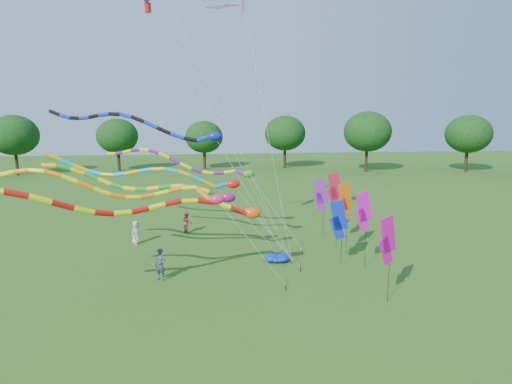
{
  "coord_description": "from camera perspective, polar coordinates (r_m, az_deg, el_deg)",
  "views": [
    {
      "loc": [
        -2.76,
        -20.62,
        9.24
      ],
      "look_at": [
        0.19,
        3.42,
        4.8
      ],
      "focal_mm": 30.0,
      "sensor_mm": 36.0,
      "label": 1
    }
  ],
  "objects": [
    {
      "name": "person_b",
      "position": [
        24.87,
        -12.64,
        -9.39
      ],
      "size": [
        0.81,
        0.72,
        1.86
      ],
      "primitive_type": "imported",
      "rotation": [
        0.0,
        0.0,
        -0.52
      ],
      "color": "#383F4F",
      "rests_on": "ground"
    },
    {
      "name": "tube_kite_purple",
      "position": [
        29.15,
        -8.37,
        3.63
      ],
      "size": [
        12.97,
        4.7,
        7.51
      ],
      "rotation": [
        0.0,
        0.0,
        -0.33
      ],
      "color": "black",
      "rests_on": "ground"
    },
    {
      "name": "banner_pole_orange",
      "position": [
        28.54,
        11.76,
        -1.2
      ],
      "size": [
        1.13,
        0.41,
        4.88
      ],
      "rotation": [
        0.0,
        0.0,
        0.29
      ],
      "color": "black",
      "rests_on": "ground"
    },
    {
      "name": "tube_kite_cyan",
      "position": [
        25.06,
        -11.94,
        2.12
      ],
      "size": [
        13.77,
        1.04,
        7.59
      ],
      "rotation": [
        0.0,
        0.0,
        0.05
      ],
      "color": "black",
      "rests_on": "ground"
    },
    {
      "name": "tube_kite_green",
      "position": [
        27.65,
        -12.34,
        0.62
      ],
      "size": [
        14.36,
        1.89,
        6.8
      ],
      "rotation": [
        0.0,
        0.0,
        -0.08
      ],
      "color": "black",
      "rests_on": "ground"
    },
    {
      "name": "tube_kite_red",
      "position": [
        21.68,
        -11.61,
        -2.01
      ],
      "size": [
        14.28,
        5.57,
        6.91
      ],
      "rotation": [
        0.0,
        0.0,
        0.33
      ],
      "color": "black",
      "rests_on": "ground"
    },
    {
      "name": "blue_nylon_heap",
      "position": [
        27.68,
        2.45,
        -8.55
      ],
      "size": [
        1.69,
        1.72,
        0.57
      ],
      "color": "#0D26B2",
      "rests_on": "ground"
    },
    {
      "name": "banner_pole_magenta_b",
      "position": [
        26.28,
        14.14,
        -2.57
      ],
      "size": [
        1.16,
        0.28,
        4.76
      ],
      "rotation": [
        0.0,
        0.0,
        0.17
      ],
      "color": "black",
      "rests_on": "ground"
    },
    {
      "name": "tube_kite_orange",
      "position": [
        21.31,
        -14.95,
        0.25
      ],
      "size": [
        13.15,
        1.47,
        7.36
      ],
      "rotation": [
        0.0,
        0.0,
        0.03
      ],
      "color": "black",
      "rests_on": "ground"
    },
    {
      "name": "ground",
      "position": [
        22.76,
        0.58,
        -13.56
      ],
      "size": [
        160.0,
        160.0,
        0.0
      ],
      "primitive_type": "plane",
      "color": "#255B18",
      "rests_on": "ground"
    },
    {
      "name": "banner_pole_blue_a",
      "position": [
        26.48,
        10.92,
        -3.68
      ],
      "size": [
        1.16,
        0.28,
        4.15
      ],
      "rotation": [
        0.0,
        0.0,
        -0.17
      ],
      "color": "black",
      "rests_on": "ground"
    },
    {
      "name": "banner_pole_red",
      "position": [
        30.23,
        10.44,
        0.24
      ],
      "size": [
        1.16,
        0.25,
        5.28
      ],
      "rotation": [
        0.0,
        0.0,
        0.15
      ],
      "color": "black",
      "rests_on": "ground"
    },
    {
      "name": "tube_kite_blue",
      "position": [
        29.91,
        -14.2,
        8.48
      ],
      "size": [
        15.67,
        5.74,
        10.09
      ],
      "rotation": [
        0.0,
        0.0,
        -0.31
      ],
      "color": "black",
      "rests_on": "ground"
    },
    {
      "name": "banner_pole_magenta_a",
      "position": [
        21.78,
        17.1,
        -6.22
      ],
      "size": [
        1.1,
        0.53,
        4.45
      ],
      "rotation": [
        0.0,
        0.0,
        0.4
      ],
      "color": "black",
      "rests_on": "ground"
    },
    {
      "name": "person_c",
      "position": [
        34.06,
        -9.21,
        -4.04
      ],
      "size": [
        0.92,
        1.01,
        1.68
      ],
      "primitive_type": "imported",
      "rotation": [
        0.0,
        0.0,
        2.02
      ],
      "color": "#94353F",
      "rests_on": "ground"
    },
    {
      "name": "banner_pole_violet",
      "position": [
        32.48,
        8.61,
        -0.49
      ],
      "size": [
        1.1,
        0.51,
        4.44
      ],
      "rotation": [
        0.0,
        0.0,
        -0.39
      ],
      "color": "black",
      "rests_on": "ground"
    },
    {
      "name": "person_a",
      "position": [
        32.01,
        -15.7,
        -5.22
      ],
      "size": [
        0.92,
        0.98,
        1.68
      ],
      "primitive_type": "imported",
      "rotation": [
        0.0,
        0.0,
        0.92
      ],
      "color": "beige",
      "rests_on": "ground"
    },
    {
      "name": "delta_kite_high_c",
      "position": [
        28.46,
        -1.75,
        23.94
      ],
      "size": [
        4.94,
        3.66,
        16.69
      ],
      "rotation": [
        0.0,
        0.0,
        -0.04
      ],
      "color": "black",
      "rests_on": "ground"
    },
    {
      "name": "tree_ring",
      "position": [
        15.84,
        17.7,
        -4.61
      ],
      "size": [
        115.46,
        120.73,
        9.27
      ],
      "color": "#382314",
      "rests_on": "ground"
    }
  ]
}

